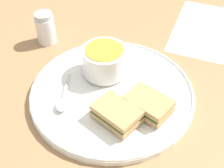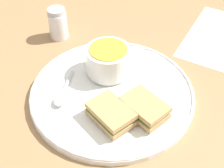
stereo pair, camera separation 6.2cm
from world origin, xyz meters
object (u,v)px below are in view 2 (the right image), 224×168
soup_bowl (108,60)px  spoon (61,97)px  sandwich_half_near (111,114)px  salt_shaker (58,23)px  sandwich_half_far (145,108)px

soup_bowl → spoon: size_ratio=0.97×
soup_bowl → spoon: bearing=-2.3°
soup_bowl → sandwich_half_near: 0.14m
salt_shaker → soup_bowl: bearing=85.5°
soup_bowl → sandwich_half_far: soup_bowl is taller
sandwich_half_far → salt_shaker: size_ratio=1.10×
sandwich_half_near → salt_shaker: salt_shaker is taller
soup_bowl → salt_shaker: size_ratio=1.19×
sandwich_half_far → spoon: bearing=-57.1°
sandwich_half_near → soup_bowl: bearing=-131.8°
spoon → sandwich_half_far: 0.17m
spoon → salt_shaker: 0.24m
sandwich_half_near → sandwich_half_far: bearing=149.2°
spoon → sandwich_half_near: 0.11m
sandwich_half_near → sandwich_half_far: (-0.06, 0.03, 0.00)m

